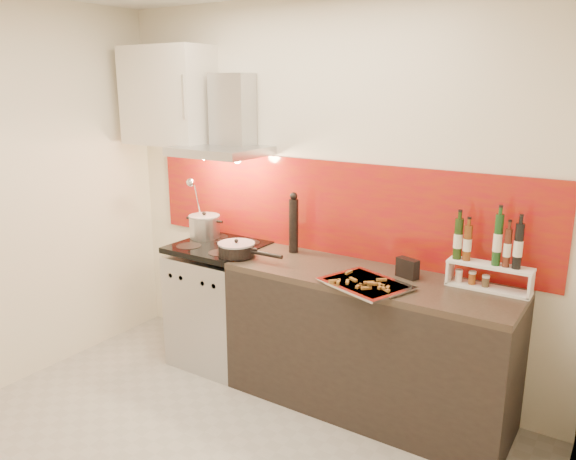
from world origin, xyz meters
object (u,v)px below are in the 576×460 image
Objects in this scene: counter at (367,343)px; pepper_mill at (294,224)px; range_stove at (220,305)px; saute_pan at (237,249)px; stock_pot at (205,226)px; baking_tray at (365,284)px.

counter is 4.24× the size of pepper_mill.
saute_pan is at bearing -25.75° from range_stove.
counter is 1.52m from stock_pot.
range_stove is 0.61m from saute_pan.
range_stove is at bearing 171.71° from baking_tray.
baking_tray reaches higher than range_stove.
range_stove is 0.51× the size of counter.
counter is at bearing 8.95° from saute_pan.
pepper_mill is at bearing 153.98° from baking_tray.
range_stove is 2.14× the size of pepper_mill.
saute_pan is 0.97m from baking_tray.
saute_pan is at bearing -25.51° from stock_pot.
pepper_mill is 0.75× the size of baking_tray.
range_stove is 1.36m from baking_tray.
stock_pot is 1.50m from baking_tray.
pepper_mill is at bearing 17.07° from range_stove.
saute_pan reaches higher than range_stove.
counter is (1.20, 0.00, 0.01)m from range_stove.
stock_pot is 0.48× the size of saute_pan.
pepper_mill is at bearing 166.16° from counter.
saute_pan reaches higher than counter.
counter is 0.51m from baking_tray.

